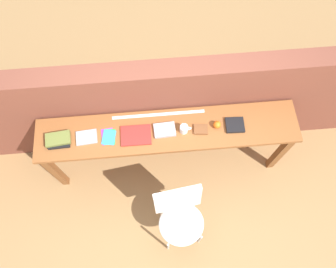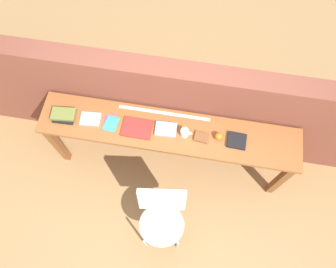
# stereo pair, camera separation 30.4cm
# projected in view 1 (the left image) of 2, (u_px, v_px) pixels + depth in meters

# --- Properties ---
(ground_plane) EXTENTS (40.00, 40.00, 0.00)m
(ground_plane) POSITION_uv_depth(u_px,v_px,m) (170.00, 185.00, 3.78)
(ground_plane) COLOR #9E7547
(brick_wall_back) EXTENTS (6.00, 0.20, 1.40)m
(brick_wall_back) POSITION_uv_depth(u_px,v_px,m) (165.00, 107.00, 3.39)
(brick_wall_back) COLOR brown
(brick_wall_back) RESTS_ON ground
(sideboard) EXTENTS (2.50, 0.44, 0.88)m
(sideboard) POSITION_uv_depth(u_px,v_px,m) (168.00, 136.00, 3.21)
(sideboard) COLOR brown
(sideboard) RESTS_ON ground
(chair_white_moulded) EXTENTS (0.49, 0.50, 0.89)m
(chair_white_moulded) POSITION_uv_depth(u_px,v_px,m) (180.00, 215.00, 3.12)
(chair_white_moulded) COLOR silver
(chair_white_moulded) RESTS_ON ground
(book_stack_leftmost) EXTENTS (0.24, 0.17, 0.06)m
(book_stack_leftmost) POSITION_uv_depth(u_px,v_px,m) (59.00, 140.00, 3.01)
(book_stack_leftmost) COLOR black
(book_stack_leftmost) RESTS_ON sideboard
(magazine_cycling) EXTENTS (0.20, 0.16, 0.02)m
(magazine_cycling) POSITION_uv_depth(u_px,v_px,m) (87.00, 137.00, 3.05)
(magazine_cycling) COLOR #9E9EA3
(magazine_cycling) RESTS_ON sideboard
(pamphlet_pile_colourful) EXTENTS (0.15, 0.18, 0.01)m
(pamphlet_pile_colourful) POSITION_uv_depth(u_px,v_px,m) (109.00, 137.00, 3.05)
(pamphlet_pile_colourful) COLOR purple
(pamphlet_pile_colourful) RESTS_ON sideboard
(book_open_centre) EXTENTS (0.28, 0.21, 0.02)m
(book_open_centre) POSITION_uv_depth(u_px,v_px,m) (136.00, 135.00, 3.06)
(book_open_centre) COLOR red
(book_open_centre) RESTS_ON sideboard
(book_grey_hardcover) EXTENTS (0.21, 0.15, 0.03)m
(book_grey_hardcover) POSITION_uv_depth(u_px,v_px,m) (165.00, 130.00, 3.07)
(book_grey_hardcover) COLOR #9E9EA3
(book_grey_hardcover) RESTS_ON sideboard
(mug) EXTENTS (0.11, 0.08, 0.09)m
(mug) POSITION_uv_depth(u_px,v_px,m) (184.00, 129.00, 3.04)
(mug) COLOR white
(mug) RESTS_ON sideboard
(leather_journal_brown) EXTENTS (0.14, 0.11, 0.02)m
(leather_journal_brown) POSITION_uv_depth(u_px,v_px,m) (201.00, 129.00, 3.08)
(leather_journal_brown) COLOR brown
(leather_journal_brown) RESTS_ON sideboard
(sports_ball_small) EXTENTS (0.07, 0.07, 0.07)m
(sports_ball_small) POSITION_uv_depth(u_px,v_px,m) (217.00, 125.00, 3.07)
(sports_ball_small) COLOR orange
(sports_ball_small) RESTS_ON sideboard
(book_repair_rightmost) EXTENTS (0.18, 0.16, 0.03)m
(book_repair_rightmost) POSITION_uv_depth(u_px,v_px,m) (235.00, 125.00, 3.09)
(book_repair_rightmost) COLOR black
(book_repair_rightmost) RESTS_ON sideboard
(ruler_metal_back_edge) EXTENTS (0.89, 0.03, 0.00)m
(ruler_metal_back_edge) POSITION_uv_depth(u_px,v_px,m) (158.00, 115.00, 3.15)
(ruler_metal_back_edge) COLOR silver
(ruler_metal_back_edge) RESTS_ON sideboard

